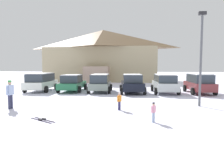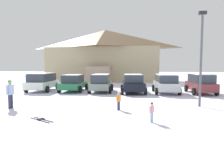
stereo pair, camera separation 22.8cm
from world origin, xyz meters
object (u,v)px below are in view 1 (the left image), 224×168
object	(u,v)px
skier_adult_in_blue_parka	(10,93)
parked_grey_wagon	(100,82)
parked_black_sedan	(132,84)
parked_white_suv	(41,81)
lamp_post	(201,54)
parked_silver_wagon	(165,83)
skier_child_in_pink_snowsuit	(153,111)
parked_maroon_van	(199,83)
pair_of_skis	(43,120)
ski_lodge	(103,55)
skier_child_in_orange_jacket	(119,100)
parked_green_coupe	(72,83)

from	to	relation	value
skier_adult_in_blue_parka	parked_grey_wagon	bearing A→B (deg)	65.47
parked_black_sedan	parked_white_suv	bearing A→B (deg)	176.87
lamp_post	parked_silver_wagon	bearing A→B (deg)	101.54
skier_child_in_pink_snowsuit	lamp_post	bearing A→B (deg)	53.23
parked_maroon_van	lamp_post	bearing A→B (deg)	-105.30
parked_silver_wagon	skier_adult_in_blue_parka	distance (m)	12.99
parked_white_suv	pair_of_skis	xyz separation A→B (m)	(5.04, -11.08, -0.93)
ski_lodge	parked_silver_wagon	bearing A→B (deg)	-63.61
skier_child_in_orange_jacket	lamp_post	size ratio (longest dim) A/B	0.17
parked_grey_wagon	pair_of_skis	size ratio (longest dim) A/B	2.82
lamp_post	parked_white_suv	bearing A→B (deg)	153.28
parked_green_coupe	parked_white_suv	bearing A→B (deg)	-177.55
parked_green_coupe	parked_silver_wagon	distance (m)	8.81
parked_black_sedan	pair_of_skis	xyz separation A→B (m)	(-3.93, -10.59, -0.85)
parked_maroon_van	parked_green_coupe	bearing A→B (deg)	178.83
pair_of_skis	lamp_post	world-z (taller)	lamp_post
parked_maroon_van	skier_child_in_orange_jacket	world-z (taller)	parked_maroon_van
parked_silver_wagon	pair_of_skis	distance (m)	12.86
parked_maroon_van	lamp_post	size ratio (longest dim) A/B	0.75
pair_of_skis	parked_white_suv	bearing A→B (deg)	114.47
parked_green_coupe	parked_maroon_van	xyz separation A→B (m)	(11.90, -0.24, 0.12)
parked_white_suv	skier_child_in_orange_jacket	bearing A→B (deg)	-44.95
parked_silver_wagon	skier_child_in_orange_jacket	size ratio (longest dim) A/B	4.45
ski_lodge	parked_grey_wagon	distance (m)	16.78
skier_child_in_pink_snowsuit	pair_of_skis	bearing A→B (deg)	-177.59
skier_child_in_orange_jacket	skier_child_in_pink_snowsuit	bearing A→B (deg)	-55.63
parked_maroon_van	skier_adult_in_blue_parka	size ratio (longest dim) A/B	2.60
parked_white_suv	parked_green_coupe	size ratio (longest dim) A/B	1.03
parked_white_suv	lamp_post	xyz separation A→B (m)	(13.24, -6.66, 2.27)
parked_green_coupe	skier_child_in_pink_snowsuit	size ratio (longest dim) A/B	5.10
parked_grey_wagon	parked_silver_wagon	size ratio (longest dim) A/B	0.93
skier_child_in_orange_jacket	pair_of_skis	distance (m)	4.34
skier_child_in_pink_snowsuit	skier_adult_in_blue_parka	size ratio (longest dim) A/B	0.53
skier_child_in_orange_jacket	pair_of_skis	bearing A→B (deg)	-140.96
parked_black_sedan	parked_silver_wagon	size ratio (longest dim) A/B	0.98
parked_black_sedan	pair_of_skis	distance (m)	11.33
pair_of_skis	parked_green_coupe	bearing A→B (deg)	99.68
parked_white_suv	parked_green_coupe	bearing A→B (deg)	2.45
parked_grey_wagon	pair_of_skis	bearing A→B (deg)	-94.65
parked_white_suv	parked_black_sedan	xyz separation A→B (m)	(8.97, -0.49, -0.08)
skier_child_in_pink_snowsuit	ski_lodge	bearing A→B (deg)	103.16
parked_silver_wagon	skier_adult_in_blue_parka	world-z (taller)	parked_silver_wagon
ski_lodge	parked_green_coupe	xyz separation A→B (m)	(-0.64, -16.05, -3.46)
parked_white_suv	pair_of_skis	bearing A→B (deg)	-65.53
parked_white_suv	pair_of_skis	world-z (taller)	parked_white_suv
ski_lodge	parked_maroon_van	distance (m)	20.08
parked_black_sedan	skier_adult_in_blue_parka	world-z (taller)	parked_black_sedan
ski_lodge	parked_silver_wagon	distance (m)	18.67
parked_white_suv	parked_black_sedan	distance (m)	8.98
skier_child_in_orange_jacket	pair_of_skis	size ratio (longest dim) A/B	0.68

